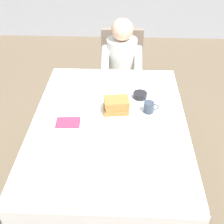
% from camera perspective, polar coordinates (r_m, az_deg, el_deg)
% --- Properties ---
extents(ground_plane, '(14.00, 14.00, 0.00)m').
position_cam_1_polar(ground_plane, '(2.65, -0.45, -14.19)').
color(ground_plane, brown).
extents(dining_table_main, '(1.12, 1.52, 0.74)m').
position_cam_1_polar(dining_table_main, '(2.18, -0.53, -3.32)').
color(dining_table_main, white).
rests_on(dining_table_main, ground).
extents(chair_diner, '(0.44, 0.45, 0.93)m').
position_cam_1_polar(chair_diner, '(3.23, 1.84, 8.37)').
color(chair_diner, '#7A6B5B').
rests_on(chair_diner, ground).
extents(diner_person, '(0.40, 0.43, 1.12)m').
position_cam_1_polar(diner_person, '(3.02, 1.85, 9.30)').
color(diner_person, silver).
rests_on(diner_person, ground).
extents(plate_breakfast, '(0.28, 0.28, 0.02)m').
position_cam_1_polar(plate_breakfast, '(2.19, 0.56, 0.01)').
color(plate_breakfast, white).
rests_on(plate_breakfast, dining_table_main).
extents(breakfast_stack, '(0.20, 0.17, 0.10)m').
position_cam_1_polar(breakfast_stack, '(2.16, 0.82, 1.32)').
color(breakfast_stack, '#A36B33').
rests_on(breakfast_stack, plate_breakfast).
extents(cup_coffee, '(0.11, 0.08, 0.08)m').
position_cam_1_polar(cup_coffee, '(2.19, 7.14, 0.92)').
color(cup_coffee, '#333D4C').
rests_on(cup_coffee, dining_table_main).
extents(bowl_butter, '(0.11, 0.11, 0.04)m').
position_cam_1_polar(bowl_butter, '(2.36, 5.42, 3.24)').
color(bowl_butter, black).
rests_on(bowl_butter, dining_table_main).
extents(syrup_pitcher, '(0.08, 0.08, 0.07)m').
position_cam_1_polar(syrup_pitcher, '(2.29, -6.43, 2.51)').
color(syrup_pitcher, silver).
rests_on(syrup_pitcher, dining_table_main).
extents(fork_left_of_plate, '(0.02, 0.18, 0.00)m').
position_cam_1_polar(fork_left_of_plate, '(2.19, -4.43, -0.29)').
color(fork_left_of_plate, silver).
rests_on(fork_left_of_plate, dining_table_main).
extents(knife_right_of_plate, '(0.03, 0.20, 0.00)m').
position_cam_1_polar(knife_right_of_plate, '(2.18, 5.54, -0.54)').
color(knife_right_of_plate, silver).
rests_on(knife_right_of_plate, dining_table_main).
extents(spoon_near_edge, '(0.15, 0.06, 0.00)m').
position_cam_1_polar(spoon_near_edge, '(1.93, -0.35, -6.19)').
color(spoon_near_edge, silver).
rests_on(spoon_near_edge, dining_table_main).
extents(napkin_folded, '(0.18, 0.13, 0.01)m').
position_cam_1_polar(napkin_folded, '(2.12, -8.45, -2.00)').
color(napkin_folded, '#8C2D4C').
rests_on(napkin_folded, dining_table_main).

